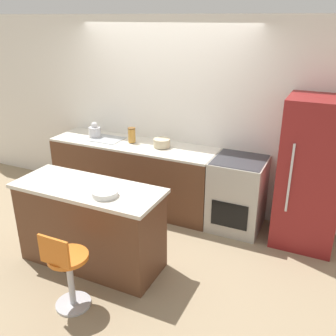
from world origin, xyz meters
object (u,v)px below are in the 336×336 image
(refrigerator, at_px, (311,174))
(kettle, at_px, (95,131))
(mixing_bowl, at_px, (162,143))
(oven_range, at_px, (237,194))
(stool_chair, at_px, (67,271))

(refrigerator, relative_size, kettle, 8.21)
(mixing_bowl, bearing_deg, refrigerator, -0.58)
(refrigerator, bearing_deg, mixing_bowl, 179.42)
(oven_range, height_order, kettle, kettle)
(stool_chair, bearing_deg, refrigerator, 49.03)
(stool_chair, xyz_separation_m, kettle, (-1.16, 2.14, 0.61))
(oven_range, xyz_separation_m, stool_chair, (-1.00, -2.11, -0.06))
(refrigerator, xyz_separation_m, kettle, (-3.00, 0.02, 0.14))
(oven_range, bearing_deg, mixing_bowl, 178.53)
(refrigerator, bearing_deg, oven_range, -179.44)
(oven_range, xyz_separation_m, refrigerator, (0.83, 0.01, 0.42))
(oven_range, distance_m, refrigerator, 0.93)
(kettle, bearing_deg, mixing_bowl, -0.00)
(oven_range, distance_m, stool_chair, 2.34)
(oven_range, height_order, refrigerator, refrigerator)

